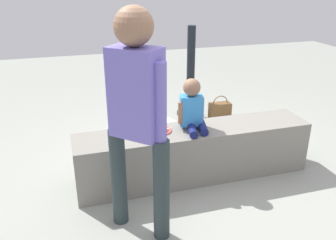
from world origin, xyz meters
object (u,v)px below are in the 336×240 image
object	(u,v)px
handbag_black_leather	(225,142)
handbag_brown_canvas	(220,110)
cake_plate	(160,129)
cake_box_white	(166,128)
party_cup_red	(111,142)
water_bottle_near_gift	(223,129)
gift_bag	(193,130)
child_seated	(192,108)
adult_standing	(137,107)

from	to	relation	value
handbag_black_leather	handbag_brown_canvas	xyz separation A→B (m)	(0.35, 0.92, 0.01)
cake_plate	cake_box_white	distance (m)	1.16
party_cup_red	handbag_brown_canvas	xyz separation A→B (m)	(1.56, 0.43, 0.07)
cake_plate	handbag_black_leather	distance (m)	1.01
water_bottle_near_gift	handbag_black_leather	world-z (taller)	handbag_black_leather
gift_bag	cake_box_white	distance (m)	0.43
handbag_black_leather	cake_box_white	bearing A→B (deg)	126.96
child_seated	cake_box_white	bearing A→B (deg)	87.29
adult_standing	party_cup_red	bearing A→B (deg)	90.64
party_cup_red	cake_box_white	world-z (taller)	cake_box_white
party_cup_red	cake_box_white	size ratio (longest dim) A/B	0.36
cake_box_white	handbag_black_leather	size ratio (longest dim) A/B	0.91
adult_standing	handbag_black_leather	xyz separation A→B (m)	(1.19, 1.00, -0.91)
cake_plate	cake_box_white	xyz separation A→B (m)	(0.35, 1.00, -0.46)
party_cup_red	handbag_brown_canvas	distance (m)	1.62
cake_plate	cake_box_white	world-z (taller)	cake_plate
gift_bag	water_bottle_near_gift	xyz separation A→B (m)	(0.43, 0.08, -0.07)
handbag_black_leather	gift_bag	bearing A→B (deg)	131.13
party_cup_red	water_bottle_near_gift	bearing A→B (deg)	-4.21
child_seated	water_bottle_near_gift	distance (m)	1.22
cake_plate	gift_bag	world-z (taller)	cake_plate
adult_standing	handbag_brown_canvas	distance (m)	2.63
child_seated	cake_box_white	distance (m)	1.22
cake_plate	child_seated	bearing A→B (deg)	-6.23
gift_bag	handbag_black_leather	world-z (taller)	gift_bag
cake_plate	party_cup_red	size ratio (longest dim) A/B	2.13
child_seated	handbag_black_leather	size ratio (longest dim) A/B	1.48
cake_plate	handbag_black_leather	bearing A→B (deg)	21.74
cake_box_white	adult_standing	bearing A→B (deg)	-112.79
gift_bag	water_bottle_near_gift	distance (m)	0.44
cake_plate	handbag_brown_canvas	xyz separation A→B (m)	(1.20, 1.26, -0.41)
child_seated	adult_standing	xyz separation A→B (m)	(-0.65, -0.63, 0.30)
handbag_brown_canvas	handbag_black_leather	bearing A→B (deg)	-110.86
water_bottle_near_gift	handbag_brown_canvas	size ratio (longest dim) A/B	0.62
water_bottle_near_gift	handbag_brown_canvas	xyz separation A→B (m)	(0.19, 0.53, 0.02)
adult_standing	party_cup_red	size ratio (longest dim) A/B	16.07
handbag_black_leather	cake_plate	bearing A→B (deg)	-158.26
water_bottle_near_gift	handbag_black_leather	bearing A→B (deg)	-111.93
cake_box_white	handbag_black_leather	xyz separation A→B (m)	(0.50, -0.66, 0.04)
cake_box_white	handbag_brown_canvas	size ratio (longest dim) A/B	0.89
child_seated	handbag_black_leather	distance (m)	0.90
child_seated	water_bottle_near_gift	xyz separation A→B (m)	(0.70, 0.77, -0.63)
cake_plate	adult_standing	bearing A→B (deg)	-117.45
gift_bag	cake_box_white	size ratio (longest dim) A/B	1.26
adult_standing	handbag_black_leather	size ratio (longest dim) A/B	5.19
handbag_black_leather	water_bottle_near_gift	bearing A→B (deg)	68.07
child_seated	gift_bag	world-z (taller)	child_seated
handbag_brown_canvas	water_bottle_near_gift	bearing A→B (deg)	-110.05
adult_standing	cake_box_white	size ratio (longest dim) A/B	5.72
water_bottle_near_gift	cake_box_white	bearing A→B (deg)	157.91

